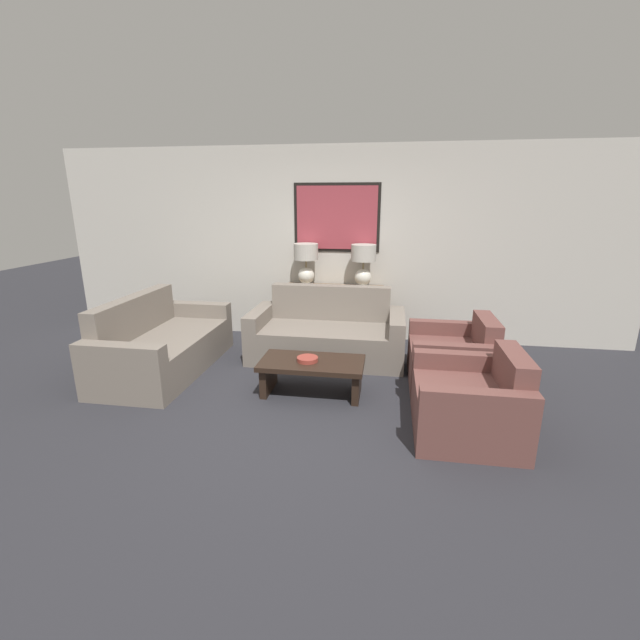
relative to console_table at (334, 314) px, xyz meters
The scene contains 11 objects.
ground_plane 2.21m from the console_table, 90.00° to the right, with size 20.00×20.00×0.00m, color #28282D.
back_wall 0.97m from the console_table, 90.00° to the left, with size 8.03×0.12×2.65m.
console_table is the anchor object (origin of this frame).
table_lamp_left 0.84m from the console_table, behind, with size 0.33×0.33×0.57m.
table_lamp_right 0.84m from the console_table, ahead, with size 0.33×0.33×0.57m.
couch_by_back_wall 0.66m from the console_table, 90.00° to the right, with size 1.90×0.92×0.87m.
couch_by_side 2.30m from the console_table, 143.87° to the right, with size 0.92×1.90×0.87m.
coffee_table 1.73m from the console_table, 90.02° to the right, with size 1.06×0.55×0.36m.
decorative_bowl 1.75m from the console_table, 91.42° to the right, with size 0.22×0.22×0.04m.
armchair_near_back_wall 1.90m from the console_table, 39.16° to the right, with size 0.87×0.97×0.75m.
armchair_near_camera 2.70m from the console_table, 56.93° to the right, with size 0.87×0.97×0.75m.
Camera 1 is at (0.73, -3.56, 1.96)m, focal length 24.00 mm.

